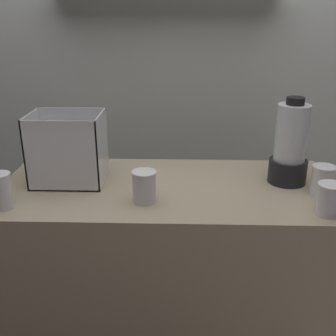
% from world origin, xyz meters
% --- Properties ---
extents(counter, '(1.40, 0.64, 0.90)m').
position_xyz_m(counter, '(0.00, 0.00, 0.45)').
color(counter, tan).
rests_on(counter, ground_plane).
extents(back_wall_unit, '(2.60, 0.24, 2.50)m').
position_xyz_m(back_wall_unit, '(-0.00, 0.77, 1.27)').
color(back_wall_unit, silver).
rests_on(back_wall_unit, ground_plane).
extents(carrot_display_bin, '(0.30, 0.22, 0.29)m').
position_xyz_m(carrot_display_bin, '(-0.41, 0.04, 0.99)').
color(carrot_display_bin, white).
rests_on(carrot_display_bin, counter).
extents(blender_pitcher, '(0.16, 0.16, 0.36)m').
position_xyz_m(blender_pitcher, '(0.50, 0.06, 1.05)').
color(blender_pitcher, black).
rests_on(blender_pitcher, counter).
extents(juice_cup_mango_far_left, '(0.08, 0.08, 0.13)m').
position_xyz_m(juice_cup_mango_far_left, '(-0.61, -0.21, 0.96)').
color(juice_cup_mango_far_left, white).
rests_on(juice_cup_mango_far_left, counter).
extents(juice_cup_pomegranate_left, '(0.09, 0.09, 0.12)m').
position_xyz_m(juice_cup_pomegranate_left, '(-0.09, -0.15, 0.95)').
color(juice_cup_pomegranate_left, white).
rests_on(juice_cup_pomegranate_left, counter).
extents(juice_cup_beet_middle, '(0.09, 0.09, 0.12)m').
position_xyz_m(juice_cup_beet_middle, '(0.58, -0.23, 0.95)').
color(juice_cup_beet_middle, white).
rests_on(juice_cup_beet_middle, counter).
extents(juice_cup_beet_right, '(0.09, 0.09, 0.13)m').
position_xyz_m(juice_cup_beet_right, '(0.61, -0.08, 0.95)').
color(juice_cup_beet_right, white).
rests_on(juice_cup_beet_right, counter).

